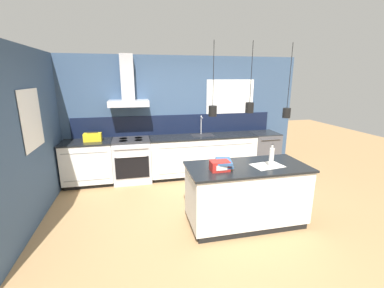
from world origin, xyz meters
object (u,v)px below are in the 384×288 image
(oven_range, at_px, (132,160))
(dishwasher, at_px, (263,151))
(book_stack, at_px, (223,164))
(bottle_on_island, at_px, (272,157))
(yellow_toolbox, at_px, (93,137))
(red_supply_box, at_px, (220,166))

(oven_range, xyz_separation_m, dishwasher, (3.01, 0.00, 0.00))
(book_stack, bearing_deg, oven_range, 121.23)
(oven_range, bearing_deg, dishwasher, 0.08)
(bottle_on_island, height_order, book_stack, bottle_on_island)
(dishwasher, height_order, bottle_on_island, bottle_on_island)
(oven_range, xyz_separation_m, yellow_toolbox, (-0.74, 0.00, 0.54))
(book_stack, height_order, red_supply_box, red_supply_box)
(dishwasher, bearing_deg, yellow_toolbox, 180.00)
(red_supply_box, bearing_deg, book_stack, 38.17)
(dishwasher, height_order, yellow_toolbox, yellow_toolbox)
(dishwasher, xyz_separation_m, bottle_on_island, (-1.05, -2.18, 0.60))
(oven_range, relative_size, red_supply_box, 3.56)
(oven_range, xyz_separation_m, book_stack, (1.27, -2.09, 0.52))
(dishwasher, height_order, book_stack, book_stack)
(bottle_on_island, bearing_deg, red_supply_box, 178.28)
(dishwasher, xyz_separation_m, red_supply_box, (-1.81, -2.15, 0.52))
(dishwasher, bearing_deg, bottle_on_island, -115.75)
(oven_range, height_order, yellow_toolbox, yellow_toolbox)
(dishwasher, relative_size, book_stack, 2.50)
(oven_range, height_order, dishwasher, same)
(book_stack, bearing_deg, dishwasher, 50.40)
(oven_range, distance_m, yellow_toolbox, 0.91)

